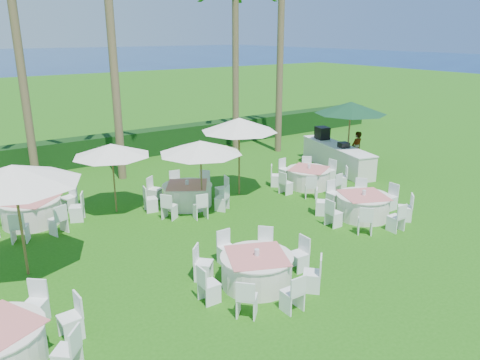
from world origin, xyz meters
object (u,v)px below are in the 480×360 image
object	(u,v)px
banquet_table_f	(309,177)
buffet_table	(336,156)
umbrella_d	(239,125)
umbrella_a	(13,175)
umbrella_c	(111,150)
staff_person	(356,149)
umbrella_b	(201,147)
banquet_table_c	(363,206)
banquet_table_d	(31,211)
banquet_table_e	(187,194)
umbrella_green	(351,108)
banquet_table_b	(257,269)

from	to	relation	value
banquet_table_f	buffet_table	bearing A→B (deg)	24.23
umbrella_d	buffet_table	world-z (taller)	umbrella_d
umbrella_a	umbrella_c	distance (m)	4.40
staff_person	umbrella_d	bearing A→B (deg)	-0.95
umbrella_b	banquet_table_c	bearing A→B (deg)	-40.38
banquet_table_c	banquet_table_d	bearing A→B (deg)	148.26
banquet_table_e	banquet_table_f	world-z (taller)	banquet_table_e
banquet_table_c	umbrella_a	distance (m)	10.18
umbrella_a	umbrella_green	world-z (taller)	umbrella_green
umbrella_c	umbrella_green	xyz separation A→B (m)	(10.26, -0.68, 0.54)
banquet_table_d	umbrella_a	world-z (taller)	umbrella_a
banquet_table_b	banquet_table_d	world-z (taller)	banquet_table_d
banquet_table_d	umbrella_b	world-z (taller)	umbrella_b
banquet_table_c	buffet_table	distance (m)	5.72
umbrella_d	umbrella_b	bearing A→B (deg)	-160.15
umbrella_a	umbrella_d	size ratio (longest dim) A/B	1.09
umbrella_c	staff_person	bearing A→B (deg)	-3.69
umbrella_d	staff_person	xyz separation A→B (m)	(6.42, 0.17, -1.81)
umbrella_green	umbrella_a	bearing A→B (deg)	-170.97
banquet_table_b	umbrella_a	xyz separation A→B (m)	(-4.37, 3.62, 2.17)
umbrella_c	buffet_table	bearing A→B (deg)	-2.56
umbrella_b	buffet_table	xyz separation A→B (m)	(7.46, 1.15, -1.64)
umbrella_a	umbrella_d	distance (m)	7.95
banquet_table_f	umbrella_a	bearing A→B (deg)	-173.68
banquet_table_d	umbrella_b	xyz separation A→B (m)	(4.90, -2.11, 1.78)
staff_person	umbrella_a	bearing A→B (deg)	6.13
banquet_table_d	buffet_table	size ratio (longest dim) A/B	0.67
umbrella_c	umbrella_green	world-z (taller)	umbrella_green
banquet_table_f	staff_person	bearing A→B (deg)	14.86
banquet_table_e	umbrella_c	xyz separation A→B (m)	(-2.24, 0.83, 1.72)
banquet_table_d	buffet_table	bearing A→B (deg)	-4.41
banquet_table_d	umbrella_green	size ratio (longest dim) A/B	1.01
umbrella_green	staff_person	distance (m)	1.94
banquet_table_c	banquet_table_f	bearing A→B (deg)	78.35
banquet_table_c	umbrella_c	world-z (taller)	umbrella_c
banquet_table_e	umbrella_c	size ratio (longest dim) A/B	1.20
banquet_table_b	buffet_table	xyz separation A→B (m)	(8.79, 6.02, 0.16)
banquet_table_c	umbrella_green	xyz separation A→B (m)	(3.89, 4.32, 2.25)
banquet_table_c	umbrella_b	distance (m)	5.55
banquet_table_b	umbrella_b	bearing A→B (deg)	74.66
banquet_table_d	umbrella_a	bearing A→B (deg)	-103.42
umbrella_d	umbrella_green	distance (m)	5.89
buffet_table	banquet_table_d	bearing A→B (deg)	175.59
banquet_table_f	staff_person	xyz separation A→B (m)	(3.74, 0.99, 0.40)
banquet_table_c	umbrella_c	xyz separation A→B (m)	(-6.38, 4.99, 1.72)
banquet_table_c	umbrella_d	xyz separation A→B (m)	(-2.00, 4.13, 2.19)
banquet_table_b	umbrella_c	xyz separation A→B (m)	(-1.04, 6.45, 1.72)
umbrella_d	buffet_table	distance (m)	5.84
umbrella_a	staff_person	xyz separation A→B (m)	(14.12, 2.14, -1.79)
banquet_table_b	staff_person	distance (m)	11.33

